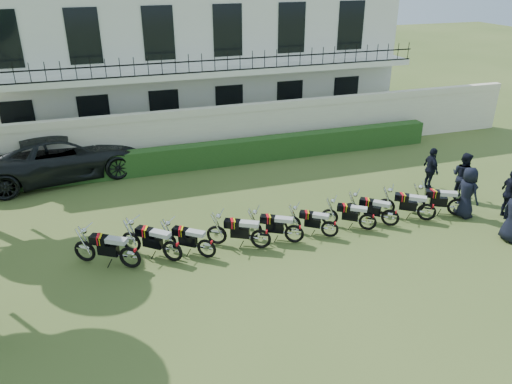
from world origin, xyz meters
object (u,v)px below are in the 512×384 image
at_px(motorcycle_7, 391,214).
at_px(officer_2, 510,194).
at_px(motorcycle_9, 458,203).
at_px(officer_5, 431,169).
at_px(motorcycle_5, 330,225).
at_px(officer_4, 463,176).
at_px(officer_3, 467,193).
at_px(motorcycle_3, 261,234).
at_px(motorcycle_6, 368,218).
at_px(motorcycle_1, 172,246).
at_px(motorcycle_2, 206,244).
at_px(motorcycle_4, 294,229).
at_px(suv, 62,155).
at_px(motorcycle_8, 427,208).
at_px(motorcycle_0, 130,253).

height_order(motorcycle_7, officer_2, officer_2).
height_order(motorcycle_9, officer_5, officer_5).
xyz_separation_m(motorcycle_5, officer_4, (5.73, 1.10, 0.44)).
relative_size(motorcycle_7, officer_3, 0.82).
relative_size(motorcycle_7, motorcycle_9, 0.82).
relative_size(officer_2, officer_3, 0.98).
relative_size(motorcycle_3, motorcycle_6, 1.18).
bearing_deg(motorcycle_1, motorcycle_7, -50.64).
xyz_separation_m(motorcycle_9, officer_2, (1.51, -0.62, 0.38)).
height_order(motorcycle_2, officer_3, officer_3).
relative_size(motorcycle_4, suv, 0.27).
distance_m(motorcycle_7, suv, 12.69).
xyz_separation_m(motorcycle_5, motorcycle_7, (2.17, 0.04, 0.03)).
height_order(officer_2, officer_3, officer_3).
bearing_deg(motorcycle_5, motorcycle_8, -54.78).
xyz_separation_m(motorcycle_6, officer_4, (4.40, 1.08, 0.43)).
xyz_separation_m(motorcycle_1, officer_2, (11.06, -0.77, 0.36)).
height_order(motorcycle_2, suv, suv).
distance_m(motorcycle_7, officer_2, 4.12).
bearing_deg(officer_2, suv, 77.29).
bearing_deg(suv, motorcycle_6, -139.87).
xyz_separation_m(motorcycle_3, officer_2, (8.45, -0.66, 0.37)).
bearing_deg(officer_4, motorcycle_7, 89.96).
distance_m(motorcycle_7, officer_4, 3.75).
bearing_deg(motorcycle_3, motorcycle_8, -62.11).
bearing_deg(motorcycle_2, motorcycle_3, -52.06).
bearing_deg(motorcycle_6, officer_3, -57.09).
bearing_deg(motorcycle_2, motorcycle_8, -52.50).
xyz_separation_m(motorcycle_0, motorcycle_3, (3.78, -0.14, -0.02)).
distance_m(officer_3, officer_4, 1.47).
relative_size(officer_2, officer_4, 0.99).
relative_size(motorcycle_0, motorcycle_1, 1.11).
bearing_deg(motorcycle_8, motorcycle_0, 124.39).
xyz_separation_m(motorcycle_4, motorcycle_9, (5.87, -0.04, 0.01)).
bearing_deg(motorcycle_2, officer_4, -45.83).
distance_m(motorcycle_1, motorcycle_6, 6.19).
relative_size(motorcycle_5, officer_4, 0.83).
height_order(motorcycle_1, motorcycle_7, motorcycle_1).
xyz_separation_m(motorcycle_7, motorcycle_8, (1.34, -0.05, 0.02)).
xyz_separation_m(motorcycle_0, officer_4, (11.76, 0.93, 0.36)).
relative_size(motorcycle_1, motorcycle_3, 0.90).
height_order(motorcycle_0, officer_4, officer_4).
bearing_deg(motorcycle_5, motorcycle_6, -53.60).
distance_m(motorcycle_4, suv, 10.26).
bearing_deg(motorcycle_6, motorcycle_5, 126.11).
height_order(motorcycle_5, suv, suv).
distance_m(motorcycle_0, officer_5, 11.34).
xyz_separation_m(motorcycle_2, motorcycle_3, (1.65, 0.00, 0.03)).
height_order(motorcycle_7, motorcycle_8, motorcycle_8).
distance_m(motorcycle_4, motorcycle_7, 3.34).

